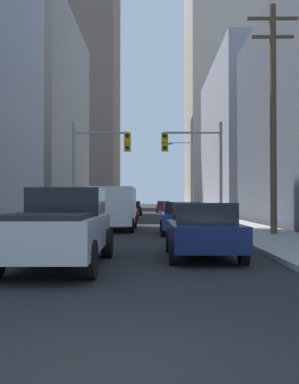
{
  "coord_description": "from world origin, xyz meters",
  "views": [
    {
      "loc": [
        0.37,
        -3.96,
        1.58
      ],
      "look_at": [
        0.0,
        34.26,
        2.32
      ],
      "focal_mm": 41.73,
      "sensor_mm": 36.0,
      "label": 1
    }
  ],
  "objects_px": {
    "cargo_van_white": "(115,206)",
    "sedan_maroon": "(163,207)",
    "sedan_red": "(125,211)",
    "traffic_signal_near_right": "(195,157)",
    "pickup_truck_silver": "(61,227)",
    "sedan_black": "(133,208)",
    "sedan_navy": "(203,230)",
    "sedan_blue": "(181,218)",
    "traffic_signal_near_left": "(98,157)"
  },
  "relations": [
    {
      "from": "sedan_navy",
      "to": "sedan_red",
      "type": "distance_m",
      "value": 23.17
    },
    {
      "from": "sedan_red",
      "to": "traffic_signal_near_left",
      "type": "distance_m",
      "value": 10.77
    },
    {
      "from": "cargo_van_white",
      "to": "sedan_navy",
      "type": "relative_size",
      "value": 1.24
    },
    {
      "from": "traffic_signal_near_right",
      "to": "sedan_navy",
      "type": "bearing_deg",
      "value": -94.41
    },
    {
      "from": "sedan_navy",
      "to": "sedan_blue",
      "type": "height_order",
      "value": "same"
    },
    {
      "from": "sedan_red",
      "to": "sedan_maroon",
      "type": "relative_size",
      "value": 0.99
    },
    {
      "from": "pickup_truck_silver",
      "to": "sedan_blue",
      "type": "height_order",
      "value": "pickup_truck_silver"
    },
    {
      "from": "cargo_van_white",
      "to": "sedan_red",
      "type": "bearing_deg",
      "value": 90.98
    },
    {
      "from": "traffic_signal_near_left",
      "to": "traffic_signal_near_right",
      "type": "height_order",
      "value": "same"
    },
    {
      "from": "sedan_red",
      "to": "traffic_signal_near_right",
      "type": "height_order",
      "value": "traffic_signal_near_right"
    },
    {
      "from": "traffic_signal_near_left",
      "to": "traffic_signal_near_right",
      "type": "bearing_deg",
      "value": 0.0
    },
    {
      "from": "sedan_blue",
      "to": "sedan_black",
      "type": "height_order",
      "value": "same"
    },
    {
      "from": "pickup_truck_silver",
      "to": "sedan_black",
      "type": "relative_size",
      "value": 1.28
    },
    {
      "from": "sedan_black",
      "to": "traffic_signal_near_right",
      "type": "relative_size",
      "value": 0.71
    },
    {
      "from": "sedan_red",
      "to": "sedan_black",
      "type": "bearing_deg",
      "value": 90.0
    },
    {
      "from": "sedan_blue",
      "to": "sedan_red",
      "type": "bearing_deg",
      "value": 103.89
    },
    {
      "from": "sedan_red",
      "to": "traffic_signal_near_right",
      "type": "distance_m",
      "value": 11.66
    },
    {
      "from": "sedan_red",
      "to": "traffic_signal_near_right",
      "type": "relative_size",
      "value": 0.7
    },
    {
      "from": "sedan_blue",
      "to": "traffic_signal_near_left",
      "type": "distance_m",
      "value": 6.79
    },
    {
      "from": "sedan_red",
      "to": "traffic_signal_near_left",
      "type": "xyz_separation_m",
      "value": [
        -0.87,
        -10.23,
        3.25
      ]
    },
    {
      "from": "cargo_van_white",
      "to": "sedan_navy",
      "type": "height_order",
      "value": "cargo_van_white"
    },
    {
      "from": "sedan_maroon",
      "to": "pickup_truck_silver",
      "type": "bearing_deg",
      "value": -94.14
    },
    {
      "from": "pickup_truck_silver",
      "to": "sedan_red",
      "type": "height_order",
      "value": "pickup_truck_silver"
    },
    {
      "from": "sedan_navy",
      "to": "sedan_blue",
      "type": "bearing_deg",
      "value": 90.42
    },
    {
      "from": "pickup_truck_silver",
      "to": "sedan_blue",
      "type": "distance_m",
      "value": 10.76
    },
    {
      "from": "pickup_truck_silver",
      "to": "sedan_blue",
      "type": "relative_size",
      "value": 1.29
    },
    {
      "from": "traffic_signal_near_left",
      "to": "traffic_signal_near_right",
      "type": "distance_m",
      "value": 5.44
    },
    {
      "from": "sedan_blue",
      "to": "pickup_truck_silver",
      "type": "bearing_deg",
      "value": -109.19
    },
    {
      "from": "pickup_truck_silver",
      "to": "traffic_signal_near_left",
      "type": "xyz_separation_m",
      "value": [
        -0.86,
        14.19,
        3.09
      ]
    },
    {
      "from": "cargo_van_white",
      "to": "sedan_maroon",
      "type": "xyz_separation_m",
      "value": [
        3.32,
        35.87,
        -0.52
      ]
    },
    {
      "from": "pickup_truck_silver",
      "to": "sedan_black",
      "type": "distance_m",
      "value": 36.45
    },
    {
      "from": "pickup_truck_silver",
      "to": "cargo_van_white",
      "type": "relative_size",
      "value": 1.04
    },
    {
      "from": "cargo_van_white",
      "to": "sedan_black",
      "type": "bearing_deg",
      "value": 90.48
    },
    {
      "from": "pickup_truck_silver",
      "to": "cargo_van_white",
      "type": "bearing_deg",
      "value": 89.07
    },
    {
      "from": "sedan_black",
      "to": "traffic_signal_near_left",
      "type": "height_order",
      "value": "traffic_signal_near_left"
    },
    {
      "from": "cargo_van_white",
      "to": "sedan_blue",
      "type": "bearing_deg",
      "value": -37.9
    },
    {
      "from": "sedan_navy",
      "to": "traffic_signal_near_right",
      "type": "height_order",
      "value": "traffic_signal_near_right"
    },
    {
      "from": "sedan_navy",
      "to": "cargo_van_white",
      "type": "bearing_deg",
      "value": 106.81
    },
    {
      "from": "pickup_truck_silver",
      "to": "sedan_black",
      "type": "xyz_separation_m",
      "value": [
        0.01,
        36.45,
        -0.16
      ]
    },
    {
      "from": "sedan_red",
      "to": "traffic_signal_near_right",
      "type": "xyz_separation_m",
      "value": [
        4.57,
        -10.23,
        3.25
      ]
    },
    {
      "from": "sedan_red",
      "to": "sedan_maroon",
      "type": "bearing_deg",
      "value": 81.73
    },
    {
      "from": "traffic_signal_near_left",
      "to": "traffic_signal_near_right",
      "type": "relative_size",
      "value": 1.0
    },
    {
      "from": "pickup_truck_silver",
      "to": "traffic_signal_near_right",
      "type": "relative_size",
      "value": 0.91
    },
    {
      "from": "sedan_black",
      "to": "traffic_signal_near_left",
      "type": "bearing_deg",
      "value": -92.24
    },
    {
      "from": "cargo_van_white",
      "to": "traffic_signal_near_right",
      "type": "distance_m",
      "value": 5.35
    },
    {
      "from": "traffic_signal_near_left",
      "to": "pickup_truck_silver",
      "type": "bearing_deg",
      "value": -86.52
    },
    {
      "from": "traffic_signal_near_right",
      "to": "traffic_signal_near_left",
      "type": "bearing_deg",
      "value": -180.0
    },
    {
      "from": "sedan_navy",
      "to": "sedan_black",
      "type": "height_order",
      "value": "same"
    },
    {
      "from": "pickup_truck_silver",
      "to": "sedan_black",
      "type": "bearing_deg",
      "value": 89.99
    },
    {
      "from": "sedan_black",
      "to": "traffic_signal_near_left",
      "type": "xyz_separation_m",
      "value": [
        -0.87,
        -22.26,
        3.25
      ]
    }
  ]
}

